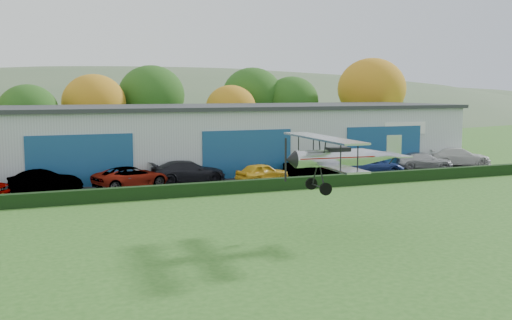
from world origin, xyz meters
name	(u,v)px	position (x,y,z in m)	size (l,w,h in m)	color
ground	(332,266)	(0.00, 0.00, 0.00)	(300.00, 300.00, 0.00)	#2C5F1E
apron	(227,181)	(3.00, 21.00, 0.03)	(48.00, 9.00, 0.05)	black
hedge	(250,186)	(3.00, 16.20, 0.40)	(46.00, 0.60, 0.80)	black
hangar	(222,137)	(5.00, 27.98, 2.66)	(40.60, 12.60, 5.30)	#B2B7BC
tree_belt	(143,100)	(0.85, 40.62, 5.61)	(75.70, 13.22, 10.12)	#3D2614
distant_hills	(50,167)	(-4.38, 140.00, -13.05)	(430.00, 196.00, 56.00)	#4C6642
car_1	(45,181)	(-9.34, 20.56, 0.78)	(1.54, 4.43, 1.46)	gray
car_2	(131,177)	(-3.89, 20.51, 0.76)	(2.37, 5.14, 1.43)	gray
car_3	(188,172)	(0.21, 21.25, 0.82)	(2.17, 5.33, 1.55)	black
car_4	(262,173)	(5.18, 19.50, 0.73)	(1.60, 3.97, 1.35)	gold
car_5	(311,168)	(9.42, 20.29, 0.74)	(1.46, 4.18, 1.38)	gray
car_6	(369,166)	(14.08, 19.55, 0.79)	(2.45, 5.32, 1.48)	navy
car_7	(424,161)	(20.28, 20.98, 0.73)	(1.90, 4.68, 1.36)	silver
car_8	(459,157)	(24.43, 21.62, 0.82)	(2.17, 5.33, 1.55)	silver
biplane	(340,156)	(2.61, 4.12, 3.63)	(5.76, 6.60, 2.47)	silver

